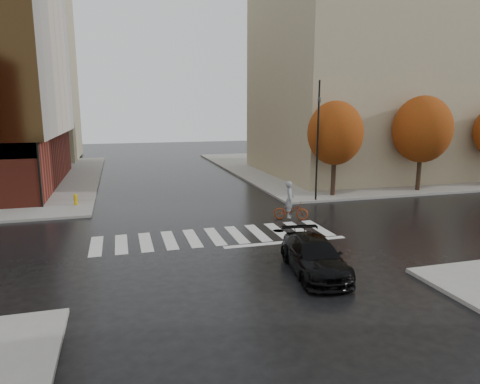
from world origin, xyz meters
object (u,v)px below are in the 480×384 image
at_px(cyclist, 290,207).
at_px(traffic_light_nw, 36,133).
at_px(traffic_light_ne, 318,132).
at_px(sedan, 314,256).
at_px(fire_hydrant, 76,199).

bearing_deg(cyclist, traffic_light_nw, 88.38).
xyz_separation_m(cyclist, traffic_light_ne, (3.39, 3.80, 3.86)).
xyz_separation_m(sedan, fire_hydrant, (-9.68, 14.13, -0.11)).
xyz_separation_m(traffic_light_ne, fire_hydrant, (-15.22, 2.76, -4.06)).
bearing_deg(traffic_light_nw, traffic_light_ne, 101.94).
distance_m(traffic_light_nw, fire_hydrant, 4.54).
relative_size(traffic_light_nw, traffic_light_ne, 1.01).
relative_size(cyclist, fire_hydrant, 3.05).
bearing_deg(cyclist, sedan, -172.27).
bearing_deg(fire_hydrant, cyclist, -29.00).
distance_m(traffic_light_nw, traffic_light_ne, 17.37).
relative_size(cyclist, traffic_light_ne, 0.28).
bearing_deg(traffic_light_nw, cyclist, 85.62).
xyz_separation_m(cyclist, traffic_light_nw, (-13.78, 6.50, 3.91)).
bearing_deg(traffic_light_ne, traffic_light_nw, -26.24).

